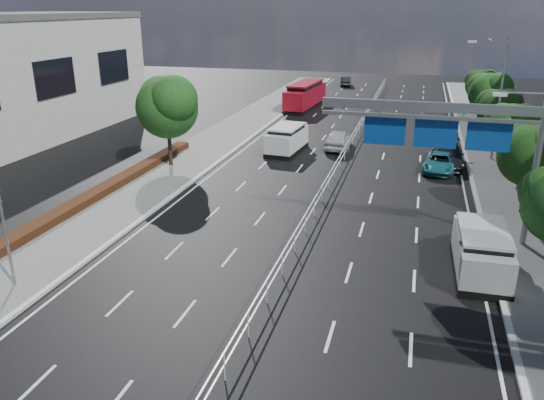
% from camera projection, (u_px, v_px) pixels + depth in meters
% --- Properties ---
extents(ground, '(160.00, 160.00, 0.00)m').
position_uv_depth(ground, '(255.00, 325.00, 19.56)').
color(ground, black).
rests_on(ground, ground).
extents(kerb_near, '(0.25, 140.00, 0.15)m').
position_uv_depth(kerb_near, '(46.00, 290.00, 21.79)').
color(kerb_near, silver).
rests_on(kerb_near, ground).
extents(kerb_far, '(0.25, 140.00, 0.15)m').
position_uv_depth(kerb_far, '(518.00, 364.00, 17.28)').
color(kerb_far, silver).
rests_on(kerb_far, ground).
extents(median_fence, '(0.05, 85.00, 1.02)m').
position_uv_depth(median_fence, '(343.00, 155.00, 39.74)').
color(median_fence, silver).
rests_on(median_fence, ground).
extents(hedge_near, '(1.00, 36.00, 0.44)m').
position_uv_depth(hedge_near, '(37.00, 227.00, 27.29)').
color(hedge_near, black).
rests_on(hedge_near, sidewalk_near).
extents(overhead_gantry, '(10.24, 0.38, 7.45)m').
position_uv_depth(overhead_gantry, '(452.00, 129.00, 25.04)').
color(overhead_gantry, gray).
rests_on(overhead_gantry, ground).
extents(streetlight_far, '(2.78, 2.40, 9.00)m').
position_uv_depth(streetlight_far, '(497.00, 91.00, 38.66)').
color(streetlight_far, gray).
rests_on(streetlight_far, ground).
extents(near_tree_back, '(4.84, 4.51, 6.69)m').
position_uv_depth(near_tree_back, '(168.00, 104.00, 37.22)').
color(near_tree_back, black).
rests_on(near_tree_back, ground).
extents(far_tree_d, '(3.85, 3.59, 5.34)m').
position_uv_depth(far_tree_d, '(532.00, 151.00, 28.57)').
color(far_tree_d, black).
rests_on(far_tree_d, ground).
extents(far_tree_e, '(3.63, 3.38, 5.13)m').
position_uv_depth(far_tree_e, '(512.00, 125.00, 35.41)').
color(far_tree_e, black).
rests_on(far_tree_e, ground).
extents(far_tree_f, '(3.52, 3.28, 5.02)m').
position_uv_depth(far_tree_f, '(498.00, 107.00, 42.22)').
color(far_tree_f, black).
rests_on(far_tree_f, ground).
extents(far_tree_g, '(3.96, 3.69, 5.45)m').
position_uv_depth(far_tree_g, '(489.00, 90.00, 48.91)').
color(far_tree_g, black).
rests_on(far_tree_g, ground).
extents(far_tree_h, '(3.41, 3.18, 4.91)m').
position_uv_depth(far_tree_h, '(481.00, 83.00, 55.81)').
color(far_tree_h, black).
rests_on(far_tree_h, ground).
extents(white_minivan, '(2.58, 5.13, 2.16)m').
position_uv_depth(white_minivan, '(287.00, 139.00, 42.27)').
color(white_minivan, black).
rests_on(white_minivan, ground).
extents(red_bus, '(3.12, 9.98, 2.93)m').
position_uv_depth(red_bus, '(305.00, 95.00, 60.52)').
color(red_bus, black).
rests_on(red_bus, ground).
extents(near_car_silver, '(1.86, 4.59, 1.56)m').
position_uv_depth(near_car_silver, '(338.00, 139.00, 43.48)').
color(near_car_silver, silver).
rests_on(near_car_silver, ground).
extents(near_car_dark, '(1.91, 4.22, 1.34)m').
position_uv_depth(near_car_dark, '(346.00, 81.00, 77.70)').
color(near_car_dark, black).
rests_on(near_car_dark, ground).
extents(silver_minivan, '(2.22, 5.05, 2.08)m').
position_uv_depth(silver_minivan, '(481.00, 252.00, 23.00)').
color(silver_minivan, black).
rests_on(silver_minivan, ground).
extents(parked_car_teal, '(2.56, 4.74, 1.26)m').
position_uv_depth(parked_car_teal, '(440.00, 163.00, 37.52)').
color(parked_car_teal, '#175E6A').
rests_on(parked_car_teal, ground).
extents(parked_car_dark, '(2.17, 5.34, 1.55)m').
position_uv_depth(parked_car_dark, '(448.00, 155.00, 38.84)').
color(parked_car_dark, black).
rests_on(parked_car_dark, ground).
extents(pedestrian_a, '(0.74, 0.54, 1.88)m').
position_uv_depth(pedestrian_a, '(536.00, 180.00, 32.35)').
color(pedestrian_a, gray).
rests_on(pedestrian_a, sidewalk_far).
extents(pedestrian_b, '(1.14, 1.04, 1.91)m').
position_uv_depth(pedestrian_b, '(534.00, 182.00, 31.96)').
color(pedestrian_b, gray).
rests_on(pedestrian_b, sidewalk_far).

